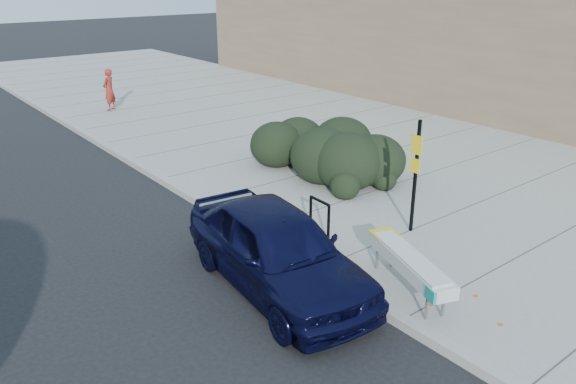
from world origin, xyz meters
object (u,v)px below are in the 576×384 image
(bench, at_px, (409,263))
(pedestrian, at_px, (109,90))
(sign_post, at_px, (415,169))
(bike_rack, at_px, (319,216))
(sedan_navy, at_px, (277,249))

(bench, distance_m, pedestrian, 15.69)
(bench, bearing_deg, sign_post, 58.86)
(bench, height_order, sign_post, sign_post)
(bike_rack, bearing_deg, sedan_navy, -154.35)
(pedestrian, bearing_deg, bike_rack, 49.19)
(sign_post, height_order, sedan_navy, sign_post)
(bench, xyz_separation_m, sign_post, (1.85, 1.48, 0.81))
(sedan_navy, distance_m, pedestrian, 14.27)
(bike_rack, xyz_separation_m, pedestrian, (1.20, 13.35, 0.25))
(bench, bearing_deg, sedan_navy, 151.93)
(sign_post, bearing_deg, bench, -139.53)
(sedan_navy, bearing_deg, bench, -41.80)
(sign_post, height_order, pedestrian, sign_post)
(sign_post, distance_m, pedestrian, 14.18)
(bench, distance_m, sign_post, 2.50)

